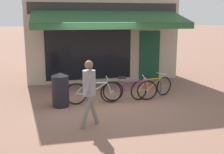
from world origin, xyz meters
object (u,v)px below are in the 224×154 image
Objects in this scene: pedestrian_adult at (89,86)px; bicycle_orange at (152,87)px; litter_bin at (60,90)px; bicycle_purple at (130,90)px; bicycle_silver at (93,92)px.

bicycle_orange is at bearing 30.31° from pedestrian_adult.
pedestrian_adult is (-2.40, -2.05, 0.67)m from bicycle_orange.
bicycle_orange is at bearing 5.62° from litter_bin.
litter_bin is at bearing 99.60° from pedestrian_adult.
litter_bin reaches higher than bicycle_purple.
bicycle_silver is 1.95m from pedestrian_adult.
bicycle_purple is 1.08× the size of pedestrian_adult.
bicycle_silver is at bearing 167.70° from bicycle_orange.
litter_bin is (-1.01, -0.04, 0.15)m from bicycle_silver.
bicycle_purple reaches higher than bicycle_orange.
bicycle_silver is at bearing -171.58° from bicycle_purple.
bicycle_orange is 1.58× the size of litter_bin.
bicycle_silver reaches higher than bicycle_orange.
bicycle_silver is 2.04m from bicycle_orange.
pedestrian_adult reaches higher than bicycle_orange.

